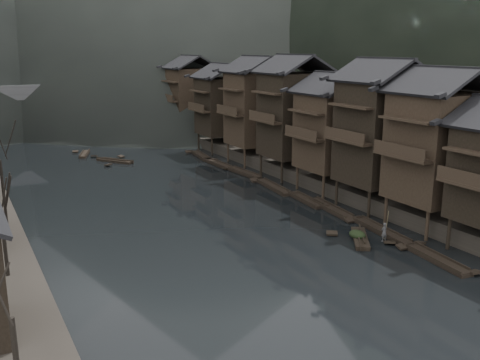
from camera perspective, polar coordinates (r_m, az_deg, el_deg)
water at (r=40.92m, az=1.79°, el=-8.30°), size 300.00×300.00×0.00m
right_bank at (r=91.79m, az=8.18°, el=4.69°), size 40.00×200.00×1.80m
stilt_houses at (r=64.08m, az=6.45°, el=7.86°), size 9.00×67.60×14.94m
moored_sampans at (r=59.12m, az=4.52°, el=-1.06°), size 2.93×51.33×0.47m
midriver_boats at (r=79.04m, az=-14.70°, el=2.36°), size 6.06×12.53×0.45m
stone_bridge at (r=106.92m, az=-18.15°, el=7.73°), size 40.00×6.00×9.00m
hero_sampan at (r=45.53m, az=12.70°, el=-6.02°), size 3.90×4.97×0.44m
cargo_heap at (r=45.38m, az=12.43°, el=-5.28°), size 1.20×1.57×0.72m
boatman at (r=44.83m, az=15.14°, el=-5.09°), size 0.58×0.39×1.59m
bamboo_pole at (r=44.19m, az=15.54°, el=-1.79°), size 1.77×2.07×3.72m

